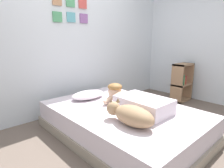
# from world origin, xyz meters

# --- Properties ---
(ground_plane) EXTENTS (12.70, 12.70, 0.00)m
(ground_plane) POSITION_xyz_m (0.00, 0.00, 0.00)
(ground_plane) COLOR #66564C
(back_wall) EXTENTS (4.35, 0.12, 2.50)m
(back_wall) POSITION_xyz_m (0.00, 1.42, 1.25)
(back_wall) COLOR silver
(back_wall) RESTS_ON ground
(side_wall_right) EXTENTS (0.10, 5.74, 2.50)m
(side_wall_right) POSITION_xyz_m (2.22, 0.18, 1.25)
(side_wall_right) COLOR silver
(side_wall_right) RESTS_ON ground
(bed) EXTENTS (1.39, 2.04, 0.35)m
(bed) POSITION_xyz_m (-0.02, 0.18, 0.17)
(bed) COLOR gray
(bed) RESTS_ON ground
(pillow) EXTENTS (0.52, 0.32, 0.11)m
(pillow) POSITION_xyz_m (-0.09, 0.82, 0.41)
(pillow) COLOR silver
(pillow) RESTS_ON bed
(person_lying) EXTENTS (0.43, 0.92, 0.27)m
(person_lying) POSITION_xyz_m (0.08, 0.06, 0.46)
(person_lying) COLOR silver
(person_lying) RESTS_ON bed
(dog) EXTENTS (0.26, 0.57, 0.21)m
(dog) POSITION_xyz_m (-0.29, -0.21, 0.46)
(dog) COLOR #9E7A56
(dog) RESTS_ON bed
(coffee_cup) EXTENTS (0.12, 0.09, 0.07)m
(coffee_cup) POSITION_xyz_m (0.25, 0.66, 0.39)
(coffee_cup) COLOR white
(coffee_cup) RESTS_ON bed
(cell_phone) EXTENTS (0.07, 0.14, 0.01)m
(cell_phone) POSITION_xyz_m (0.14, 0.23, 0.36)
(cell_phone) COLOR black
(cell_phone) RESTS_ON bed
(bookshelf) EXTENTS (0.45, 0.24, 0.75)m
(bookshelf) POSITION_xyz_m (1.86, 0.36, 0.38)
(bookshelf) COLOR #997251
(bookshelf) RESTS_ON ground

